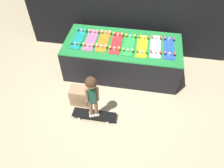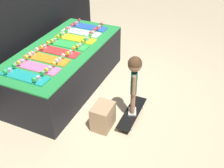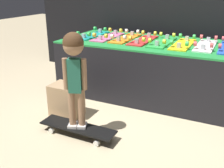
# 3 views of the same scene
# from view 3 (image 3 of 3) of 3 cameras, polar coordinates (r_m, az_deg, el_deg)

# --- Properties ---
(ground_plane) EXTENTS (16.00, 16.00, 0.00)m
(ground_plane) POSITION_cam_3_polar(r_m,az_deg,el_deg) (2.96, 4.79, -6.00)
(ground_plane) COLOR beige
(display_rack) EXTENTS (2.21, 1.02, 0.68)m
(display_rack) POSITION_cam_3_polar(r_m,az_deg,el_deg) (3.34, 8.57, 3.32)
(display_rack) COLOR black
(display_rack) RESTS_ON ground_plane
(skateboard_teal_on_rack) EXTENTS (0.19, 0.67, 0.09)m
(skateboard_teal_on_rack) POSITION_cam_3_polar(r_m,az_deg,el_deg) (3.60, -4.30, 10.65)
(skateboard_teal_on_rack) COLOR teal
(skateboard_teal_on_rack) RESTS_ON display_rack
(skateboard_pink_on_rack) EXTENTS (0.19, 0.67, 0.09)m
(skateboard_pink_on_rack) POSITION_cam_3_polar(r_m,az_deg,el_deg) (3.48, -0.82, 10.36)
(skateboard_pink_on_rack) COLOR pink
(skateboard_pink_on_rack) RESTS_ON display_rack
(skateboard_orange_on_rack) EXTENTS (0.19, 0.67, 0.09)m
(skateboard_orange_on_rack) POSITION_cam_3_polar(r_m,az_deg,el_deg) (3.39, 3.01, 10.05)
(skateboard_orange_on_rack) COLOR orange
(skateboard_orange_on_rack) RESTS_ON display_rack
(skateboard_red_on_rack) EXTENTS (0.19, 0.67, 0.09)m
(skateboard_red_on_rack) POSITION_cam_3_polar(r_m,az_deg,el_deg) (3.28, 6.82, 9.58)
(skateboard_red_on_rack) COLOR red
(skateboard_red_on_rack) RESTS_ON display_rack
(skateboard_green_on_rack) EXTENTS (0.19, 0.67, 0.09)m
(skateboard_green_on_rack) POSITION_cam_3_polar(r_m,az_deg,el_deg) (3.20, 10.89, 9.06)
(skateboard_green_on_rack) COLOR green
(skateboard_green_on_rack) RESTS_ON display_rack
(skateboard_yellow_on_rack) EXTENTS (0.19, 0.67, 0.09)m
(skateboard_yellow_on_rack) POSITION_cam_3_polar(r_m,az_deg,el_deg) (3.14, 15.21, 8.51)
(skateboard_yellow_on_rack) COLOR yellow
(skateboard_yellow_on_rack) RESTS_ON display_rack
(skateboard_white_on_rack) EXTENTS (0.19, 0.67, 0.09)m
(skateboard_white_on_rack) POSITION_cam_3_polar(r_m,az_deg,el_deg) (3.14, 19.72, 8.02)
(skateboard_white_on_rack) COLOR white
(skateboard_white_on_rack) RESTS_ON display_rack
(skateboard_on_floor) EXTENTS (0.74, 0.19, 0.09)m
(skateboard_on_floor) POSITION_cam_3_polar(r_m,az_deg,el_deg) (2.50, -7.48, -9.47)
(skateboard_on_floor) COLOR black
(skateboard_on_floor) RESTS_ON ground_plane
(child) EXTENTS (0.20, 0.18, 0.88)m
(child) POSITION_cam_3_polar(r_m,az_deg,el_deg) (2.26, -8.22, 4.54)
(child) COLOR silver
(child) RESTS_ON skateboard_on_floor
(storage_box) EXTENTS (0.32, 0.24, 0.35)m
(storage_box) POSITION_cam_3_polar(r_m,az_deg,el_deg) (2.84, -9.88, -3.50)
(storage_box) COLOR tan
(storage_box) RESTS_ON ground_plane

